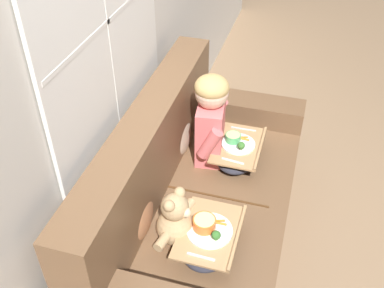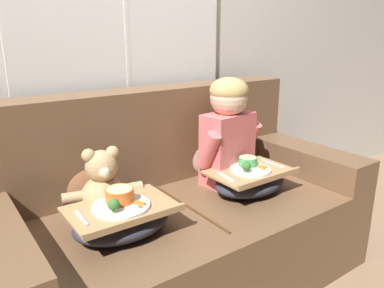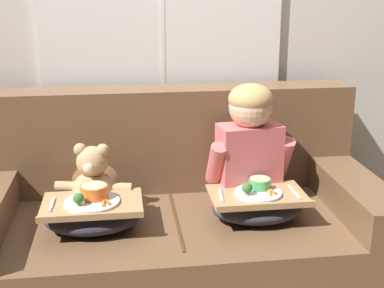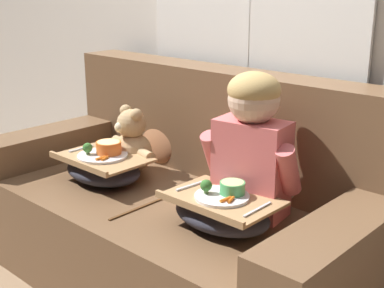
% 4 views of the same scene
% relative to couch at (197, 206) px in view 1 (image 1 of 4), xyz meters
% --- Properties ---
extents(ground_plane, '(14.00, 14.00, 0.00)m').
position_rel_couch_xyz_m(ground_plane, '(0.00, -0.07, -0.35)').
color(ground_plane, '#8E7051').
extents(wall_back_with_window, '(8.00, 0.08, 2.60)m').
position_rel_couch_xyz_m(wall_back_with_window, '(0.00, 0.51, 0.96)').
color(wall_back_with_window, beige).
rests_on(wall_back_with_window, ground_plane).
extents(couch, '(1.93, 0.95, 1.00)m').
position_rel_couch_xyz_m(couch, '(0.00, 0.00, 0.00)').
color(couch, brown).
rests_on(couch, ground_plane).
extents(throw_pillow_behind_child, '(0.33, 0.16, 0.35)m').
position_rel_couch_xyz_m(throw_pillow_behind_child, '(0.37, 0.22, 0.27)').
color(throw_pillow_behind_child, '#C1B293').
rests_on(throw_pillow_behind_child, couch).
extents(throw_pillow_behind_teddy, '(0.33, 0.16, 0.34)m').
position_rel_couch_xyz_m(throw_pillow_behind_teddy, '(-0.37, 0.22, 0.27)').
color(throw_pillow_behind_teddy, '#B2754C').
rests_on(throw_pillow_behind_teddy, couch).
extents(child_figure, '(0.44, 0.23, 0.60)m').
position_rel_couch_xyz_m(child_figure, '(0.37, 0.02, 0.44)').
color(child_figure, '#DB6666').
rests_on(child_figure, couch).
extents(teddy_bear, '(0.37, 0.26, 0.34)m').
position_rel_couch_xyz_m(teddy_bear, '(-0.37, 0.01, 0.26)').
color(teddy_bear, tan).
rests_on(teddy_bear, couch).
extents(lap_tray_child, '(0.44, 0.30, 0.19)m').
position_rel_couch_xyz_m(lap_tray_child, '(0.37, -0.17, 0.18)').
color(lap_tray_child, '#2D2D38').
rests_on(lap_tray_child, child_figure).
extents(lap_tray_teddy, '(0.44, 0.31, 0.20)m').
position_rel_couch_xyz_m(lap_tray_teddy, '(-0.37, -0.17, 0.19)').
color(lap_tray_teddy, '#2D2D38').
rests_on(lap_tray_teddy, teddy_bear).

